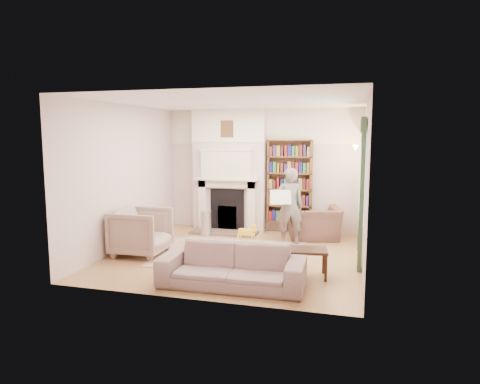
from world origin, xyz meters
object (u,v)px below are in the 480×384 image
(sofa, at_px, (232,266))
(rocking_horse, at_px, (246,234))
(armchair_reading, at_px, (314,223))
(armchair_left, at_px, (141,232))
(man_reading, at_px, (289,206))
(bookcase, at_px, (290,181))
(paraffin_heater, at_px, (206,223))
(coffee_table, at_px, (304,263))

(sofa, bearing_deg, rocking_horse, 98.01)
(armchair_reading, relative_size, armchair_left, 1.12)
(armchair_reading, bearing_deg, rocking_horse, 20.47)
(armchair_left, bearing_deg, man_reading, -61.38)
(bookcase, xyz_separation_m, armchair_left, (-2.36, -2.56, -0.74))
(armchair_left, xyz_separation_m, rocking_horse, (1.69, 1.22, -0.22))
(armchair_left, distance_m, paraffin_heater, 1.89)
(armchair_left, relative_size, man_reading, 0.61)
(bookcase, distance_m, paraffin_heater, 2.10)
(armchair_reading, xyz_separation_m, paraffin_heater, (-2.35, -0.32, -0.07))
(armchair_left, relative_size, sofa, 0.45)
(paraffin_heater, bearing_deg, rocking_horse, -27.48)
(armchair_left, distance_m, man_reading, 2.96)
(paraffin_heater, relative_size, rocking_horse, 1.13)
(armchair_reading, height_order, sofa, armchair_reading)
(paraffin_heater, distance_m, rocking_horse, 1.20)
(armchair_left, height_order, paraffin_heater, armchair_left)
(armchair_reading, relative_size, sofa, 0.50)
(man_reading, bearing_deg, rocking_horse, -0.19)
(bookcase, bearing_deg, rocking_horse, -116.36)
(bookcase, height_order, paraffin_heater, bookcase)
(bookcase, bearing_deg, armchair_reading, -37.29)
(bookcase, distance_m, man_reading, 1.15)
(coffee_table, relative_size, rocking_horse, 1.44)
(bookcase, height_order, coffee_table, bookcase)
(man_reading, height_order, paraffin_heater, man_reading)
(sofa, height_order, paraffin_heater, sofa)
(coffee_table, distance_m, rocking_horse, 2.17)
(sofa, xyz_separation_m, man_reading, (0.43, 2.66, 0.47))
(bookcase, bearing_deg, sofa, -94.05)
(sofa, bearing_deg, armchair_left, 149.30)
(coffee_table, xyz_separation_m, paraffin_heater, (-2.44, 2.24, 0.05))
(sofa, bearing_deg, armchair_reading, 73.33)
(armchair_reading, distance_m, paraffin_heater, 2.37)
(sofa, relative_size, rocking_horse, 4.37)
(coffee_table, relative_size, paraffin_heater, 1.27)
(bookcase, height_order, man_reading, bookcase)
(armchair_reading, distance_m, man_reading, 0.87)
(armchair_reading, distance_m, armchair_left, 3.64)
(bookcase, height_order, sofa, bookcase)
(man_reading, relative_size, rocking_horse, 3.23)
(sofa, bearing_deg, man_reading, 79.24)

